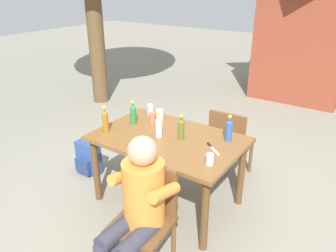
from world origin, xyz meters
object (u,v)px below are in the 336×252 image
bottle_green (133,114)px  bottle_clear (159,127)px  cup_white (160,115)px  table_knife (212,148)px  brick_kiosk (308,25)px  chair_near_right (146,214)px  cup_glass (210,159)px  cup_terracotta (152,118)px  backpack_by_near_side (88,159)px  chair_far_right (229,141)px  bottle_amber (105,121)px  cup_steel (151,109)px  dining_table (168,146)px  person_in_white_shirt (138,204)px  bottle_olive (181,128)px  bottle_blue (229,130)px

bottle_green → bottle_clear: size_ratio=1.02×
cup_white → table_knife: cup_white is taller
bottle_clear → brick_kiosk: (0.29, 4.47, 0.52)m
chair_near_right → cup_glass: size_ratio=8.94×
cup_white → cup_terracotta: 0.11m
cup_white → backpack_by_near_side: 1.09m
chair_far_right → backpack_by_near_side: 1.71m
bottle_green → brick_kiosk: size_ratio=0.10×
bottle_clear → backpack_by_near_side: bearing=-178.0°
bottle_amber → chair_near_right: bearing=-30.1°
cup_steel → dining_table: bearing=-37.5°
chair_far_right → chair_near_right: bearing=-90.5°
bottle_green → cup_steel: 0.32m
chair_far_right → cup_white: 0.86m
person_in_white_shirt → cup_steel: bearing=123.2°
table_knife → dining_table: bearing=-175.6°
bottle_olive → bottle_clear: bottle_olive is taller
chair_far_right → bottle_green: (-0.82, -0.70, 0.38)m
chair_near_right → bottle_green: bearing=133.9°
backpack_by_near_side → cup_glass: bearing=-5.3°
chair_near_right → bottle_blue: size_ratio=3.35×
bottle_olive → backpack_by_near_side: bearing=-174.5°
table_knife → brick_kiosk: size_ratio=0.08×
dining_table → person_in_white_shirt: 0.94m
bottle_amber → cup_glass: bottle_amber is taller
bottle_green → backpack_by_near_side: (-0.63, -0.15, -0.68)m
bottle_green → bottle_clear: (0.42, -0.11, -0.00)m
bottle_green → dining_table: bearing=-8.1°
bottle_amber → backpack_by_near_side: bearing=162.5°
chair_near_right → cup_terracotta: (-0.65, 0.97, 0.33)m
bottle_amber → cup_steel: size_ratio=2.34×
backpack_by_near_side → bottle_green: bearing=13.2°
cup_white → backpack_by_near_side: size_ratio=0.29×
brick_kiosk → dining_table: bearing=-92.7°
bottle_green → bottle_blue: 1.04m
table_knife → chair_near_right: bearing=-100.7°
cup_steel → brick_kiosk: size_ratio=0.04×
cup_white → cup_terracotta: size_ratio=1.02×
dining_table → backpack_by_near_side: bearing=-176.1°
chair_far_right → brick_kiosk: size_ratio=0.33×
bottle_green → cup_white: bearing=54.2°
dining_table → cup_white: bearing=135.8°
chair_near_right → bottle_olive: (-0.19, 0.82, 0.38)m
bottle_blue → cup_white: size_ratio=2.23×
person_in_white_shirt → cup_glass: (0.26, 0.65, 0.16)m
bottle_amber → cup_terracotta: bottle_amber is taller
bottle_green → cup_steel: bearing=91.8°
bottle_olive → cup_terracotta: (-0.46, 0.16, -0.05)m
bottle_clear → cup_white: (-0.24, 0.35, -0.05)m
bottle_green → cup_glass: (1.08, -0.30, -0.06)m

